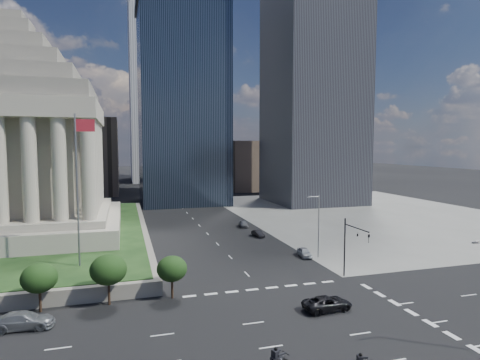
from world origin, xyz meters
name	(u,v)px	position (x,y,z in m)	size (l,w,h in m)	color
ground	(175,200)	(0.00, 100.00, 0.00)	(500.00, 500.00, 0.00)	black
sidewalk_ne	(367,213)	(46.00, 60.00, 0.01)	(68.00, 90.00, 0.03)	slate
war_memorial	(18,126)	(-34.00, 48.00, 21.40)	(34.00, 34.00, 39.00)	#A59D8A
flagpole	(78,181)	(-21.83, 24.00, 13.11)	(2.52, 0.24, 20.00)	slate
midrise_glass	(182,107)	(2.00, 95.00, 30.00)	(26.00, 26.00, 60.00)	black
highrise_ne	(314,43)	(42.00, 85.00, 50.00)	(26.00, 28.00, 100.00)	black
building_filler_ne	(242,165)	(32.00, 130.00, 10.00)	(20.00, 30.00, 20.00)	brown
building_filler_nw	(85,157)	(-30.00, 130.00, 14.00)	(24.00, 30.00, 28.00)	brown
traffic_signal_ne	(352,241)	(12.50, 13.70, 5.25)	(0.30, 5.74, 8.00)	black
street_lamp_north	(318,222)	(13.33, 25.00, 5.66)	(2.13, 0.22, 10.00)	slate
pickup_truck	(327,303)	(4.70, 5.83, 0.76)	(2.51, 5.45, 1.51)	black
suv_grey	(24,320)	(-25.78, 10.10, 0.82)	(5.66, 2.30, 1.64)	slate
parked_sedan_near	(304,252)	(11.50, 25.86, 0.70)	(1.66, 4.14, 1.41)	#9DA1A6
parked_sedan_mid	(258,234)	(9.00, 41.61, 0.61)	(3.72, 1.30, 1.23)	black
parked_sedan_far	(243,224)	(9.00, 51.56, 0.72)	(1.71, 4.25, 1.45)	slate
motorcycle_trail	(275,360)	(-5.20, -3.92, 1.05)	(2.82, 0.77, 2.11)	black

